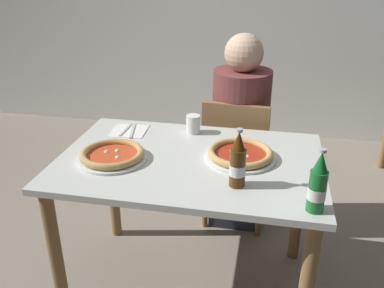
# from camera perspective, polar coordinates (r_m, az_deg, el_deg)

# --- Properties ---
(ground_plane) EXTENTS (8.00, 8.00, 0.00)m
(ground_plane) POSITION_cam_1_polar(r_m,az_deg,el_deg) (2.31, -0.26, -18.86)
(ground_plane) COLOR gray
(dining_table_main) EXTENTS (1.20, 0.80, 0.75)m
(dining_table_main) POSITION_cam_1_polar(r_m,az_deg,el_deg) (1.93, -0.30, -5.05)
(dining_table_main) COLOR silver
(dining_table_main) RESTS_ON ground_plane
(chair_behind_table) EXTENTS (0.43, 0.43, 0.85)m
(chair_behind_table) POSITION_cam_1_polar(r_m,az_deg,el_deg) (2.51, 6.25, -1.66)
(chair_behind_table) COLOR olive
(chair_behind_table) RESTS_ON ground_plane
(diner_seated) EXTENTS (0.34, 0.34, 1.21)m
(diner_seated) POSITION_cam_1_polar(r_m,az_deg,el_deg) (2.52, 6.62, 0.90)
(diner_seated) COLOR #2D3342
(diner_seated) RESTS_ON ground_plane
(pizza_margherita_near) EXTENTS (0.32, 0.32, 0.04)m
(pizza_margherita_near) POSITION_cam_1_polar(r_m,az_deg,el_deg) (1.88, 6.72, -1.42)
(pizza_margherita_near) COLOR white
(pizza_margherita_near) RESTS_ON dining_table_main
(pizza_marinara_far) EXTENTS (0.32, 0.32, 0.04)m
(pizza_marinara_far) POSITION_cam_1_polar(r_m,az_deg,el_deg) (1.89, -11.02, -1.53)
(pizza_marinara_far) COLOR white
(pizza_marinara_far) RESTS_ON dining_table_main
(beer_bottle_left) EXTENTS (0.07, 0.07, 0.25)m
(beer_bottle_left) POSITION_cam_1_polar(r_m,az_deg,el_deg) (1.52, 17.07, -5.52)
(beer_bottle_left) COLOR #196B2D
(beer_bottle_left) RESTS_ON dining_table_main
(beer_bottle_center) EXTENTS (0.07, 0.07, 0.25)m
(beer_bottle_center) POSITION_cam_1_polar(r_m,az_deg,el_deg) (1.62, 6.39, -2.56)
(beer_bottle_center) COLOR #512D0F
(beer_bottle_center) RESTS_ON dining_table_main
(napkin_with_cutlery) EXTENTS (0.19, 0.19, 0.01)m
(napkin_with_cutlery) POSITION_cam_1_polar(r_m,az_deg,el_deg) (2.19, -8.73, 1.83)
(napkin_with_cutlery) COLOR white
(napkin_with_cutlery) RESTS_ON dining_table_main
(paper_cup) EXTENTS (0.07, 0.07, 0.09)m
(paper_cup) POSITION_cam_1_polar(r_m,az_deg,el_deg) (2.13, 0.16, 2.77)
(paper_cup) COLOR white
(paper_cup) RESTS_ON dining_table_main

